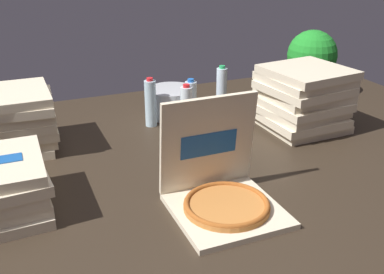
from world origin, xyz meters
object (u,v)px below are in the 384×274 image
(open_pizza_box, at_px, (221,189))
(ice_bucket, at_px, (172,102))
(water_bottle_3, at_px, (186,110))
(pizza_stack_left_mid, at_px, (11,120))
(water_bottle_2, at_px, (151,103))
(water_bottle_1, at_px, (222,89))
(water_bottle_0, at_px, (191,104))
(pizza_stack_left_near, at_px, (303,99))
(potted_plant, at_px, (312,59))

(open_pizza_box, relative_size, ice_bucket, 1.48)
(open_pizza_box, distance_m, water_bottle_3, 0.70)
(water_bottle_3, bearing_deg, pizza_stack_left_mid, 169.60)
(water_bottle_2, bearing_deg, water_bottle_1, 9.50)
(ice_bucket, height_order, water_bottle_0, water_bottle_0)
(pizza_stack_left_mid, bearing_deg, water_bottle_0, -4.78)
(open_pizza_box, relative_size, water_bottle_1, 1.53)
(water_bottle_1, bearing_deg, ice_bucket, 175.04)
(pizza_stack_left_near, height_order, water_bottle_1, pizza_stack_left_near)
(water_bottle_0, relative_size, water_bottle_3, 1.00)
(water_bottle_3, bearing_deg, water_bottle_1, 38.27)
(pizza_stack_left_mid, height_order, water_bottle_2, pizza_stack_left_mid)
(pizza_stack_left_near, height_order, water_bottle_3, pizza_stack_left_near)
(ice_bucket, relative_size, water_bottle_0, 1.04)
(pizza_stack_left_near, relative_size, water_bottle_3, 1.68)
(open_pizza_box, height_order, ice_bucket, open_pizza_box)
(pizza_stack_left_mid, xyz_separation_m, ice_bucket, (0.82, 0.12, -0.06))
(open_pizza_box, height_order, water_bottle_1, open_pizza_box)
(water_bottle_1, relative_size, water_bottle_3, 1.00)
(ice_bucket, distance_m, water_bottle_3, 0.27)
(pizza_stack_left_near, height_order, water_bottle_0, pizza_stack_left_near)
(water_bottle_2, bearing_deg, ice_bucket, 33.10)
(water_bottle_1, height_order, potted_plant, potted_plant)
(pizza_stack_left_mid, distance_m, water_bottle_2, 0.67)
(water_bottle_2, bearing_deg, open_pizza_box, -91.02)
(ice_bucket, relative_size, water_bottle_3, 1.04)
(pizza_stack_left_mid, height_order, pizza_stack_left_near, pizza_stack_left_near)
(water_bottle_3, bearing_deg, water_bottle_2, 126.62)
(water_bottle_0, relative_size, water_bottle_1, 1.00)
(ice_bucket, height_order, water_bottle_1, water_bottle_1)
(ice_bucket, height_order, potted_plant, potted_plant)
(pizza_stack_left_mid, height_order, water_bottle_3, pizza_stack_left_mid)
(water_bottle_3, relative_size, potted_plant, 0.65)
(pizza_stack_left_near, xyz_separation_m, ice_bucket, (-0.54, 0.42, -0.08))
(pizza_stack_left_near, xyz_separation_m, potted_plant, (0.38, 0.45, 0.06))
(open_pizza_box, xyz_separation_m, water_bottle_3, (0.14, 0.68, 0.05))
(water_bottle_3, height_order, potted_plant, potted_plant)
(pizza_stack_left_near, bearing_deg, water_bottle_3, 164.67)
(water_bottle_3, bearing_deg, pizza_stack_left_near, -15.33)
(water_bottle_2, height_order, water_bottle_3, same)
(ice_bucket, bearing_deg, water_bottle_3, -94.90)
(open_pizza_box, distance_m, ice_bucket, 0.96)
(potted_plant, bearing_deg, water_bottle_1, -175.30)
(pizza_stack_left_mid, height_order, ice_bucket, pizza_stack_left_mid)
(water_bottle_0, distance_m, potted_plant, 0.92)
(water_bottle_1, distance_m, potted_plant, 0.64)
(pizza_stack_left_near, distance_m, water_bottle_3, 0.59)
(open_pizza_box, bearing_deg, ice_bucket, 80.10)
(water_bottle_0, relative_size, water_bottle_2, 1.00)
(pizza_stack_left_near, distance_m, potted_plant, 0.59)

